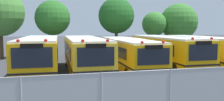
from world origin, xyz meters
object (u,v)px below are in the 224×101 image
object	(u,v)px
school_bus_1	(84,53)
tree_4	(179,22)
school_bus_0	(40,54)
school_bus_3	(166,51)
traffic_cone	(216,91)
school_bus_4	(201,50)
tree_2	(117,16)
school_bus_2	(127,53)
tree_3	(154,24)
tree_1	(53,18)

from	to	relation	value
school_bus_1	tree_4	distance (m)	18.31
tree_4	school_bus_0	bearing A→B (deg)	-147.91
school_bus_3	traffic_cone	size ratio (longest dim) A/B	20.24
school_bus_1	traffic_cone	world-z (taller)	school_bus_1
school_bus_1	school_bus_4	size ratio (longest dim) A/B	1.04
tree_2	traffic_cone	bearing A→B (deg)	-88.43
tree_2	traffic_cone	distance (m)	17.18
school_bus_2	tree_2	bearing A→B (deg)	-98.54
school_bus_0	school_bus_3	size ratio (longest dim) A/B	1.03
school_bus_1	tree_3	xyz separation A→B (m)	(10.67, 11.13, 2.45)
school_bus_4	school_bus_3	bearing A→B (deg)	-0.71
school_bus_3	tree_2	xyz separation A→B (m)	(-1.87, 8.59, 3.25)
school_bus_4	tree_3	world-z (taller)	tree_3
school_bus_3	traffic_cone	world-z (taller)	school_bus_3
school_bus_4	tree_1	world-z (taller)	tree_1
school_bus_2	tree_4	size ratio (longest dim) A/B	1.63
tree_1	school_bus_2	bearing A→B (deg)	-56.70
school_bus_2	school_bus_4	distance (m)	6.68
school_bus_4	tree_3	distance (m)	11.27
school_bus_2	tree_1	size ratio (longest dim) A/B	1.72
school_bus_4	tree_3	size ratio (longest dim) A/B	1.86
school_bus_2	tree_2	world-z (taller)	tree_2
school_bus_4	school_bus_1	bearing A→B (deg)	2.16
school_bus_2	school_bus_3	xyz separation A→B (m)	(3.41, 0.09, 0.07)
school_bus_2	tree_3	world-z (taller)	tree_3
school_bus_3	school_bus_4	world-z (taller)	school_bus_3
tree_4	traffic_cone	xyz separation A→B (m)	(-8.88, -18.83, -3.84)
tree_3	traffic_cone	xyz separation A→B (m)	(-5.23, -18.86, -3.65)
traffic_cone	school_bus_3	bearing A→B (deg)	79.98
school_bus_2	school_bus_0	bearing A→B (deg)	1.90
school_bus_4	school_bus_2	bearing A→B (deg)	1.08
school_bus_0	school_bus_4	size ratio (longest dim) A/B	1.03
school_bus_2	tree_2	size ratio (longest dim) A/B	1.59
traffic_cone	tree_4	bearing A→B (deg)	64.75
traffic_cone	tree_1	bearing A→B (deg)	114.84
tree_1	school_bus_0	bearing A→B (deg)	-96.55
school_bus_3	tree_1	world-z (taller)	tree_1
school_bus_3	tree_2	world-z (taller)	tree_2
school_bus_4	traffic_cone	bearing A→B (deg)	60.60
tree_3	tree_4	bearing A→B (deg)	-0.44
school_bus_4	tree_3	xyz separation A→B (m)	(0.55, 10.98, 2.47)
tree_2	tree_4	distance (m)	9.62
school_bus_2	school_bus_3	size ratio (longest dim) A/B	1.08
school_bus_1	school_bus_2	bearing A→B (deg)	-176.55
traffic_cone	tree_3	bearing A→B (deg)	74.50
school_bus_3	tree_2	bearing A→B (deg)	-77.98
tree_2	tree_4	bearing A→B (deg)	13.52
school_bus_2	traffic_cone	xyz separation A→B (m)	(2.00, -7.90, -1.13)
school_bus_1	school_bus_4	bearing A→B (deg)	-178.64
tree_1	tree_4	bearing A→B (deg)	8.18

